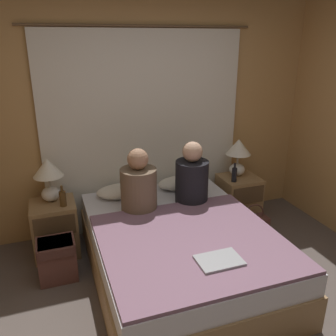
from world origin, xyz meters
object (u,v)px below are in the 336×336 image
lamp_left (48,174)px  lamp_right (238,152)px  person_left_in_bed (139,186)px  person_right_in_bed (192,178)px  beer_bottle_on_left_stand (63,198)px  beer_bottle_on_right_stand (234,174)px  pillow_left (122,191)px  bed (179,251)px  pillow_right (181,183)px  nightstand_right (238,199)px  backpack_on_floor (57,257)px  nightstand_left (55,228)px  handbag_on_floor (252,226)px  laptop_on_bed (219,260)px

lamp_left → lamp_right: size_ratio=1.00×
lamp_left → person_left_in_bed: 0.89m
person_right_in_bed → beer_bottle_on_left_stand: size_ratio=3.02×
beer_bottle_on_right_stand → pillow_left: bearing=173.4°
bed → pillow_right: bearing=67.5°
nightstand_right → bed: bearing=-144.2°
pillow_right → backpack_on_floor: (-1.40, -0.49, -0.35)m
person_left_in_bed → person_right_in_bed: (0.55, 0.00, 0.01)m
bed → lamp_left: lamp_left is taller
nightstand_right → lamp_right: bearing=90.0°
nightstand_left → pillow_left: pillow_left is taller
backpack_on_floor → beer_bottle_on_left_stand: bearing=71.8°
lamp_right → pillow_right: lamp_right is taller
pillow_left → person_left_in_bed: person_left_in_bed is taller
nightstand_left → lamp_left: lamp_left is taller
person_left_in_bed → handbag_on_floor: person_left_in_bed is taller
backpack_on_floor → handbag_on_floor: handbag_on_floor is taller
lamp_left → pillow_left: lamp_left is taller
person_left_in_bed → backpack_on_floor: size_ratio=1.60×
bed → person_right_in_bed: size_ratio=3.20×
nightstand_right → person_left_in_bed: 1.42m
nightstand_right → person_right_in_bed: size_ratio=0.88×
nightstand_right → pillow_left: size_ratio=1.04×
pillow_left → person_left_in_bed: (0.09, -0.37, 0.19)m
nightstand_right → laptop_on_bed: bearing=-125.2°
person_left_in_bed → handbag_on_floor: size_ratio=1.57×
bed → lamp_right: lamp_right is taller
person_left_in_bed → handbag_on_floor: 1.41m
laptop_on_bed → backpack_on_floor: 1.51m
bed → person_right_in_bed: 0.75m
bed → laptop_on_bed: 0.70m
bed → lamp_left: size_ratio=4.61×
pillow_right → beer_bottle_on_right_stand: 0.61m
nightstand_right → beer_bottle_on_right_stand: size_ratio=2.53×
person_right_in_bed → backpack_on_floor: 1.47m
lamp_right → person_right_in_bed: size_ratio=0.69×
nightstand_left → backpack_on_floor: 0.44m
nightstand_right → backpack_on_floor: bearing=-168.3°
beer_bottle_on_left_stand → laptop_on_bed: (1.02, -1.29, -0.09)m
lamp_right → beer_bottle_on_right_stand: lamp_right is taller
person_right_in_bed → handbag_on_floor: person_right_in_bed is taller
lamp_left → beer_bottle_on_right_stand: size_ratio=2.00×
beer_bottle_on_left_stand → nightstand_right: bearing=2.5°
laptop_on_bed → person_right_in_bed: bearing=77.8°
beer_bottle_on_left_stand → backpack_on_floor: 0.56m
backpack_on_floor → beer_bottle_on_right_stand: bearing=10.0°
nightstand_right → backpack_on_floor: size_ratio=1.44×
lamp_left → backpack_on_floor: lamp_left is taller
pillow_left → laptop_on_bed: pillow_left is taller
nightstand_left → lamp_right: 2.17m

